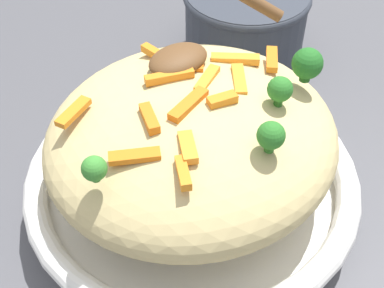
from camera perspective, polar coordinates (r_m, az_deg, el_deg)
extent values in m
plane|color=#4C4C51|center=(0.52, 0.00, -6.36)|extent=(2.40, 2.40, 0.00)
cylinder|color=white|center=(0.51, 0.00, -5.40)|extent=(0.28, 0.28, 0.03)
torus|color=white|center=(0.49, 0.00, -3.53)|extent=(0.31, 0.31, 0.02)
torus|color=black|center=(0.49, 0.00, -3.18)|extent=(0.30, 0.30, 0.00)
ellipsoid|color=#D1BA7A|center=(0.45, 0.00, 0.76)|extent=(0.26, 0.24, 0.09)
cube|color=orange|center=(0.44, -2.71, 7.20)|extent=(0.04, 0.02, 0.01)
cube|color=orange|center=(0.43, -12.76, 3.42)|extent=(0.04, 0.02, 0.01)
cube|color=orange|center=(0.45, 5.13, 6.96)|extent=(0.03, 0.04, 0.01)
cube|color=orange|center=(0.41, -0.39, 4.27)|extent=(0.04, 0.02, 0.01)
cube|color=orange|center=(0.46, 0.75, 8.89)|extent=(0.03, 0.03, 0.01)
cube|color=orange|center=(0.41, -4.74, 2.87)|extent=(0.02, 0.03, 0.01)
cube|color=orange|center=(0.48, -3.79, 9.67)|extent=(0.01, 0.04, 0.01)
cube|color=orange|center=(0.37, -0.97, -3.14)|extent=(0.02, 0.03, 0.01)
cube|color=orange|center=(0.47, 4.71, 9.19)|extent=(0.04, 0.04, 0.01)
cube|color=orange|center=(0.38, -6.26, -1.31)|extent=(0.04, 0.03, 0.01)
cube|color=orange|center=(0.42, 3.31, 4.81)|extent=(0.03, 0.02, 0.01)
cube|color=orange|center=(0.48, 8.56, 9.18)|extent=(0.03, 0.03, 0.01)
cube|color=orange|center=(0.38, -0.46, -0.36)|extent=(0.02, 0.03, 0.01)
cube|color=orange|center=(0.44, 1.64, 7.01)|extent=(0.04, 0.02, 0.01)
cylinder|color=#296820|center=(0.39, 8.41, -0.28)|extent=(0.01, 0.01, 0.01)
sphere|color=#2D7A28|center=(0.38, 8.58, 0.93)|extent=(0.02, 0.02, 0.02)
cylinder|color=#205B1C|center=(0.46, 12.18, 7.21)|extent=(0.01, 0.01, 0.01)
sphere|color=#236B23|center=(0.45, 12.43, 8.54)|extent=(0.03, 0.03, 0.03)
cylinder|color=#377928|center=(0.37, -10.40, -3.57)|extent=(0.01, 0.01, 0.00)
sphere|color=#3D8E33|center=(0.37, -10.57, -2.64)|extent=(0.02, 0.02, 0.02)
cylinder|color=#296820|center=(0.43, 9.36, 4.67)|extent=(0.01, 0.01, 0.01)
sphere|color=#2D7A28|center=(0.42, 9.54, 5.90)|extent=(0.02, 0.02, 0.02)
ellipsoid|color=brown|center=(0.46, -1.51, 9.14)|extent=(0.06, 0.04, 0.02)
cylinder|color=#333842|center=(0.69, 5.78, 12.97)|extent=(0.15, 0.15, 0.09)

